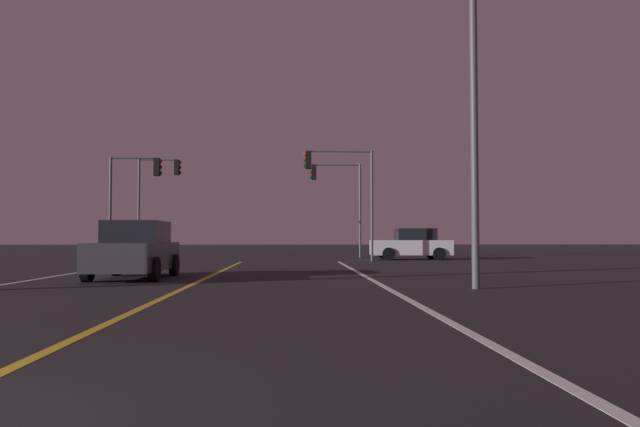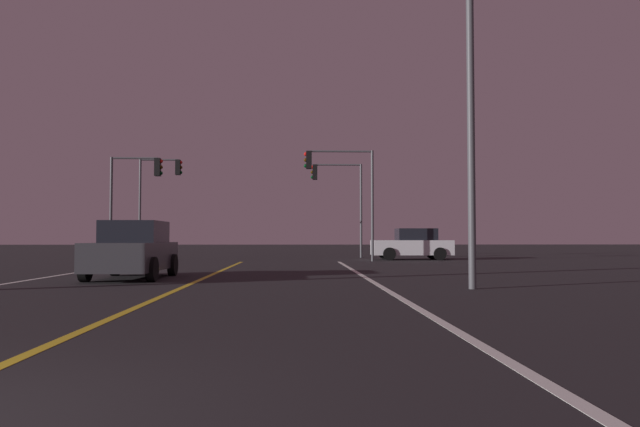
% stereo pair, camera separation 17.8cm
% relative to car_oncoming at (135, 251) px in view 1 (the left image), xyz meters
% --- Properties ---
extents(lane_edge_right, '(0.16, 32.38, 0.01)m').
position_rel_car_oncoming_xyz_m(lane_edge_right, '(6.91, -4.24, -0.82)').
color(lane_edge_right, silver).
rests_on(lane_edge_right, ground).
extents(lane_center_divider, '(0.16, 32.38, 0.01)m').
position_rel_car_oncoming_xyz_m(lane_center_divider, '(2.08, -4.24, -0.82)').
color(lane_center_divider, gold).
rests_on(lane_center_divider, ground).
extents(car_oncoming, '(2.02, 4.30, 1.70)m').
position_rel_car_oncoming_xyz_m(car_oncoming, '(0.00, 0.00, 0.00)').
color(car_oncoming, black).
rests_on(car_oncoming, ground).
extents(car_crossing_side, '(4.30, 2.02, 1.70)m').
position_rel_car_oncoming_xyz_m(car_crossing_side, '(11.13, 14.69, 0.00)').
color(car_crossing_side, black).
rests_on(car_crossing_side, ground).
extents(traffic_light_near_right, '(3.56, 0.36, 5.64)m').
position_rel_car_oncoming_xyz_m(traffic_light_near_right, '(7.00, 12.44, 3.38)').
color(traffic_light_near_right, '#4C4C51').
rests_on(traffic_light_near_right, ground).
extents(traffic_light_near_left, '(2.62, 0.36, 5.25)m').
position_rel_car_oncoming_xyz_m(traffic_light_near_left, '(-3.27, 12.44, 3.06)').
color(traffic_light_near_left, '#4C4C51').
rests_on(traffic_light_near_left, ground).
extents(traffic_light_far_right, '(3.10, 0.36, 5.62)m').
position_rel_car_oncoming_xyz_m(traffic_light_far_right, '(7.23, 17.94, 3.34)').
color(traffic_light_far_right, '#4C4C51').
rests_on(traffic_light_far_right, ground).
extents(traffic_light_far_left, '(2.55, 0.36, 5.88)m').
position_rel_car_oncoming_xyz_m(traffic_light_far_left, '(-3.36, 17.94, 3.48)').
color(traffic_light_far_left, '#4C4C51').
rests_on(traffic_light_far_left, ground).
extents(street_lamp_right_near, '(1.82, 0.44, 7.92)m').
position_rel_car_oncoming_xyz_m(street_lamp_right_near, '(8.57, -3.97, 4.18)').
color(street_lamp_right_near, '#4C4C51').
rests_on(street_lamp_right_near, ground).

